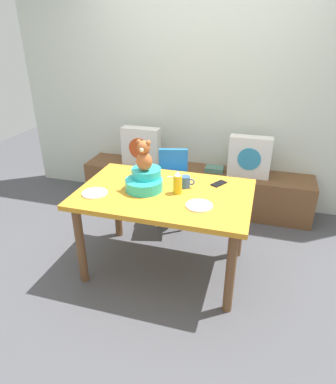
# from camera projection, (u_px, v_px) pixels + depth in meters

# --- Properties ---
(ground_plane) EXTENTS (8.00, 8.00, 0.00)m
(ground_plane) POSITION_uv_depth(u_px,v_px,m) (165.00, 266.00, 3.00)
(ground_plane) COLOR #4C4C51
(back_wall) EXTENTS (4.40, 0.10, 2.60)m
(back_wall) POSITION_uv_depth(u_px,v_px,m) (203.00, 90.00, 3.70)
(back_wall) COLOR silver
(back_wall) RESTS_ON ground_plane
(window_bench) EXTENTS (2.60, 0.44, 0.46)m
(window_bench) POSITION_uv_depth(u_px,v_px,m) (194.00, 188.00, 3.94)
(window_bench) COLOR brown
(window_bench) RESTS_ON ground_plane
(pillow_floral_left) EXTENTS (0.44, 0.15, 0.44)m
(pillow_floral_left) POSITION_uv_depth(u_px,v_px,m) (141.00, 147.00, 3.88)
(pillow_floral_left) COLOR white
(pillow_floral_left) RESTS_ON window_bench
(pillow_floral_right) EXTENTS (0.44, 0.15, 0.44)m
(pillow_floral_right) POSITION_uv_depth(u_px,v_px,m) (250.00, 157.00, 3.57)
(pillow_floral_right) COLOR white
(pillow_floral_right) RESTS_ON window_bench
(book_stack) EXTENTS (0.20, 0.14, 0.06)m
(book_stack) POSITION_uv_depth(u_px,v_px,m) (214.00, 169.00, 3.77)
(book_stack) COLOR slate
(book_stack) RESTS_ON window_bench
(dining_table) EXTENTS (1.37, 0.90, 0.74)m
(dining_table) POSITION_uv_depth(u_px,v_px,m) (165.00, 203.00, 2.72)
(dining_table) COLOR orange
(dining_table) RESTS_ON ground_plane
(highchair) EXTENTS (0.40, 0.50, 0.79)m
(highchair) POSITION_uv_depth(u_px,v_px,m) (173.00, 178.00, 3.47)
(highchair) COLOR #2672B2
(highchair) RESTS_ON ground_plane
(infant_seat_teal) EXTENTS (0.30, 0.33, 0.16)m
(infant_seat_teal) POSITION_uv_depth(u_px,v_px,m) (145.00, 181.00, 2.70)
(infant_seat_teal) COLOR #2ABAB4
(infant_seat_teal) RESTS_ON dining_table
(teddy_bear) EXTENTS (0.13, 0.12, 0.25)m
(teddy_bear) POSITION_uv_depth(u_px,v_px,m) (144.00, 156.00, 2.61)
(teddy_bear) COLOR #B55F32
(teddy_bear) RESTS_ON infant_seat_teal
(ketchup_bottle) EXTENTS (0.07, 0.07, 0.18)m
(ketchup_bottle) POSITION_uv_depth(u_px,v_px,m) (178.00, 183.00, 2.62)
(ketchup_bottle) COLOR gold
(ketchup_bottle) RESTS_ON dining_table
(coffee_mug) EXTENTS (0.12, 0.08, 0.09)m
(coffee_mug) POSITION_uv_depth(u_px,v_px,m) (185.00, 182.00, 2.74)
(coffee_mug) COLOR #335999
(coffee_mug) RESTS_ON dining_table
(dinner_plate_near) EXTENTS (0.20, 0.20, 0.01)m
(dinner_plate_near) POSITION_uv_depth(u_px,v_px,m) (199.00, 206.00, 2.46)
(dinner_plate_near) COLOR white
(dinner_plate_near) RESTS_ON dining_table
(dinner_plate_far) EXTENTS (0.20, 0.20, 0.01)m
(dinner_plate_far) POSITION_uv_depth(u_px,v_px,m) (95.00, 193.00, 2.64)
(dinner_plate_far) COLOR white
(dinner_plate_far) RESTS_ON dining_table
(cell_phone) EXTENTS (0.13, 0.16, 0.01)m
(cell_phone) POSITION_uv_depth(u_px,v_px,m) (219.00, 184.00, 2.81)
(cell_phone) COLOR black
(cell_phone) RESTS_ON dining_table
(table_fork) EXTENTS (0.17, 0.04, 0.01)m
(table_fork) POSITION_uv_depth(u_px,v_px,m) (177.00, 177.00, 2.93)
(table_fork) COLOR silver
(table_fork) RESTS_ON dining_table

